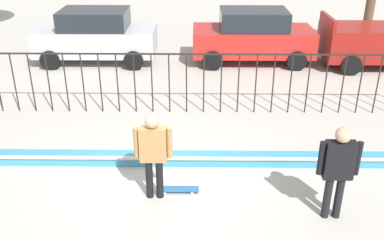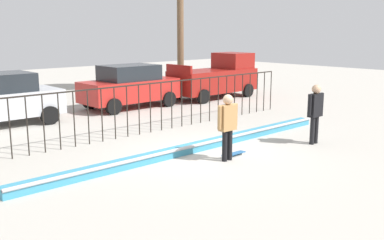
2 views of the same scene
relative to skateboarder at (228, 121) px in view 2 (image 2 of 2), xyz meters
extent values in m
plane|color=#ADA89E|center=(0.05, 0.70, -1.06)|extent=(60.00, 60.00, 0.00)
cube|color=teal|center=(0.05, 1.27, -0.95)|extent=(11.00, 0.36, 0.22)
cylinder|color=#B2B2B7|center=(0.05, 1.09, -0.84)|extent=(11.00, 0.09, 0.09)
cylinder|color=black|center=(-4.15, 4.01, -0.22)|extent=(0.04, 0.04, 1.68)
cylinder|color=black|center=(-3.68, 4.01, -0.22)|extent=(0.04, 0.04, 1.68)
cylinder|color=black|center=(-3.22, 4.01, -0.22)|extent=(0.04, 0.04, 1.68)
cylinder|color=black|center=(-2.75, 4.01, -0.22)|extent=(0.04, 0.04, 1.68)
cylinder|color=black|center=(-2.28, 4.01, -0.22)|extent=(0.04, 0.04, 1.68)
cylinder|color=black|center=(-1.82, 4.01, -0.22)|extent=(0.04, 0.04, 1.68)
cylinder|color=black|center=(-1.35, 4.01, -0.22)|extent=(0.04, 0.04, 1.68)
cylinder|color=black|center=(-0.88, 4.01, -0.22)|extent=(0.04, 0.04, 1.68)
cylinder|color=black|center=(-0.42, 4.01, -0.22)|extent=(0.04, 0.04, 1.68)
cylinder|color=black|center=(0.05, 4.01, -0.22)|extent=(0.04, 0.04, 1.68)
cylinder|color=black|center=(0.52, 4.01, -0.22)|extent=(0.04, 0.04, 1.68)
cylinder|color=black|center=(0.98, 4.01, -0.22)|extent=(0.04, 0.04, 1.68)
cylinder|color=black|center=(1.45, 4.01, -0.22)|extent=(0.04, 0.04, 1.68)
cylinder|color=black|center=(1.92, 4.01, -0.22)|extent=(0.04, 0.04, 1.68)
cylinder|color=black|center=(2.38, 4.01, -0.22)|extent=(0.04, 0.04, 1.68)
cylinder|color=black|center=(2.85, 4.01, -0.22)|extent=(0.04, 0.04, 1.68)
cylinder|color=black|center=(3.32, 4.01, -0.22)|extent=(0.04, 0.04, 1.68)
cylinder|color=black|center=(3.78, 4.01, -0.22)|extent=(0.04, 0.04, 1.68)
cylinder|color=black|center=(4.25, 4.01, -0.22)|extent=(0.04, 0.04, 1.68)
cylinder|color=black|center=(4.72, 4.01, -0.22)|extent=(0.04, 0.04, 1.68)
cylinder|color=black|center=(5.18, 4.01, -0.22)|extent=(0.04, 0.04, 1.68)
cylinder|color=black|center=(5.65, 4.01, -0.22)|extent=(0.04, 0.04, 1.68)
cylinder|color=black|center=(6.12, 4.01, -0.22)|extent=(0.04, 0.04, 1.68)
cylinder|color=black|center=(6.58, 4.01, -0.22)|extent=(0.04, 0.04, 1.68)
cylinder|color=black|center=(7.05, 4.01, -0.22)|extent=(0.04, 0.04, 1.68)
cube|color=black|center=(0.05, 4.01, 0.60)|extent=(14.00, 0.04, 0.04)
cylinder|color=black|center=(-0.10, 0.00, -0.65)|extent=(0.14, 0.14, 0.82)
cylinder|color=black|center=(0.10, 0.00, -0.65)|extent=(0.14, 0.14, 0.82)
cube|color=#A87A47|center=(0.00, 0.00, 0.10)|extent=(0.50, 0.21, 0.68)
sphere|color=tan|center=(0.00, 0.00, 0.57)|extent=(0.27, 0.27, 0.27)
cylinder|color=#A87A47|center=(-0.30, 0.00, 0.14)|extent=(0.11, 0.11, 0.61)
cylinder|color=#A87A47|center=(0.30, 0.00, 0.14)|extent=(0.11, 0.11, 0.61)
cube|color=#26598C|center=(0.45, 0.17, -1.00)|extent=(0.80, 0.20, 0.02)
cylinder|color=silver|center=(0.72, 0.24, -1.03)|extent=(0.05, 0.03, 0.05)
cylinder|color=silver|center=(0.72, 0.09, -1.03)|extent=(0.05, 0.03, 0.05)
cylinder|color=silver|center=(0.18, 0.24, -1.03)|extent=(0.05, 0.03, 0.05)
cylinder|color=silver|center=(0.18, 0.09, -1.03)|extent=(0.05, 0.03, 0.05)
cylinder|color=black|center=(3.14, -0.57, -0.64)|extent=(0.14, 0.14, 0.84)
cylinder|color=black|center=(3.34, -0.57, -0.64)|extent=(0.14, 0.14, 0.84)
cube|color=black|center=(3.24, -0.57, 0.13)|extent=(0.51, 0.22, 0.70)
sphere|color=tan|center=(3.24, -0.57, 0.61)|extent=(0.27, 0.27, 0.27)
cylinder|color=black|center=(2.93, -0.57, 0.16)|extent=(0.11, 0.11, 0.62)
cylinder|color=black|center=(3.55, -0.57, 0.16)|extent=(0.11, 0.11, 0.62)
cylinder|color=black|center=(-1.42, 9.45, -0.72)|extent=(0.68, 0.22, 0.68)
cylinder|color=black|center=(-1.42, 7.55, -0.72)|extent=(0.68, 0.22, 0.68)
cube|color=#B2231E|center=(2.80, 8.52, -0.27)|extent=(4.30, 1.90, 0.90)
cube|color=#1E2328|center=(2.80, 8.52, 0.51)|extent=(2.37, 1.71, 0.66)
cylinder|color=black|center=(4.26, 9.47, -0.72)|extent=(0.68, 0.22, 0.68)
cylinder|color=black|center=(4.26, 7.57, -0.72)|extent=(0.68, 0.22, 0.68)
cylinder|color=black|center=(1.34, 9.47, -0.72)|extent=(0.68, 0.22, 0.68)
cylinder|color=black|center=(1.34, 7.57, -0.72)|extent=(0.68, 0.22, 0.68)
cube|color=maroon|center=(7.60, 8.07, -0.17)|extent=(4.70, 1.90, 1.10)
cube|color=maroon|center=(9.05, 8.07, 0.78)|extent=(1.50, 1.75, 0.80)
cube|color=maroon|center=(5.31, 8.07, 0.56)|extent=(0.12, 1.75, 0.36)
cylinder|color=black|center=(9.19, 9.02, -0.72)|extent=(0.68, 0.22, 0.68)
cylinder|color=black|center=(9.19, 7.12, -0.72)|extent=(0.68, 0.22, 0.68)
cylinder|color=black|center=(6.00, 9.02, -0.72)|extent=(0.68, 0.22, 0.68)
cylinder|color=black|center=(6.00, 7.12, -0.72)|extent=(0.68, 0.22, 0.68)
cylinder|color=brown|center=(7.68, 10.68, 2.77)|extent=(0.36, 0.36, 7.65)
camera|label=1|loc=(0.81, -7.04, 3.97)|focal=40.91mm
camera|label=2|loc=(-8.31, -7.69, 2.33)|focal=41.36mm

